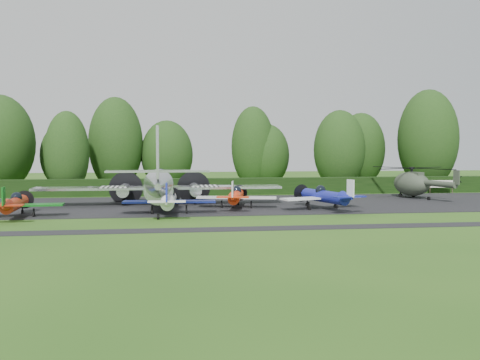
{
  "coord_description": "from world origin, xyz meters",
  "views": [
    {
      "loc": [
        -3.67,
        -42.83,
        5.78
      ],
      "look_at": [
        3.26,
        9.31,
        2.5
      ],
      "focal_mm": 40.0,
      "sensor_mm": 36.0,
      "label": 1
    }
  ],
  "objects": [
    {
      "name": "helicopter",
      "position": [
        23.31,
        13.84,
        1.88
      ],
      "size": [
        10.86,
        12.71,
        3.5
      ],
      "rotation": [
        0.0,
        0.0,
        -0.23
      ],
      "color": "#374031",
      "rests_on": "ground"
    },
    {
      "name": "light_plane_white",
      "position": [
        -3.7,
        2.73,
        1.26
      ],
      "size": [
        7.88,
        8.29,
        3.03
      ],
      "rotation": [
        0.0,
        0.0,
        0.05
      ],
      "color": "white",
      "rests_on": "ground"
    },
    {
      "name": "tree_4",
      "position": [
        10.37,
        33.42,
        4.52
      ],
      "size": [
        6.54,
        6.54,
        9.07
      ],
      "color": "black",
      "rests_on": "ground"
    },
    {
      "name": "apron",
      "position": [
        0.0,
        10.0,
        0.0
      ],
      "size": [
        70.0,
        18.0,
        0.01
      ],
      "primitive_type": "cube",
      "color": "black",
      "rests_on": "ground"
    },
    {
      "name": "tree_11",
      "position": [
        -15.94,
        24.28,
        5.05
      ],
      "size": [
        5.28,
        5.28,
        10.13
      ],
      "color": "black",
      "rests_on": "ground"
    },
    {
      "name": "sign_board",
      "position": [
        29.71,
        19.15,
        1.11
      ],
      "size": [
        2.93,
        0.11,
        1.65
      ],
      "rotation": [
        0.0,
        0.0,
        0.14
      ],
      "color": "#3F3326",
      "rests_on": "ground"
    },
    {
      "name": "light_plane_blue",
      "position": [
        10.39,
        4.3,
        1.27
      ],
      "size": [
        7.95,
        8.36,
        3.05
      ],
      "rotation": [
        0.0,
        0.0,
        -0.3
      ],
      "color": "navy",
      "rests_on": "ground"
    },
    {
      "name": "taxiway_verge",
      "position": [
        0.0,
        -6.0,
        0.0
      ],
      "size": [
        70.0,
        2.0,
        0.0
      ],
      "primitive_type": "cube",
      "color": "black",
      "rests_on": "ground"
    },
    {
      "name": "tree_10",
      "position": [
        8.33,
        33.25,
        5.78
      ],
      "size": [
        6.23,
        6.23,
        11.59
      ],
      "color": "black",
      "rests_on": "ground"
    },
    {
      "name": "hedgerow",
      "position": [
        0.0,
        21.0,
        0.0
      ],
      "size": [
        90.0,
        1.6,
        2.0
      ],
      "primitive_type": "cube",
      "color": "black",
      "rests_on": "ground"
    },
    {
      "name": "tree_5",
      "position": [
        32.09,
        27.57,
        6.85
      ],
      "size": [
        8.23,
        8.23,
        13.73
      ],
      "color": "black",
      "rests_on": "ground"
    },
    {
      "name": "tree_6",
      "position": [
        -10.67,
        29.75,
        6.17
      ],
      "size": [
        7.14,
        7.14,
        12.37
      ],
      "color": "black",
      "rests_on": "ground"
    },
    {
      "name": "tree_9",
      "position": [
        24.58,
        33.55,
        5.39
      ],
      "size": [
        7.18,
        7.18,
        10.8
      ],
      "color": "black",
      "rests_on": "ground"
    },
    {
      "name": "tree_2",
      "position": [
        -25.28,
        29.53,
        6.24
      ],
      "size": [
        8.79,
        8.79,
        12.51
      ],
      "color": "black",
      "rests_on": "ground"
    },
    {
      "name": "tree_0",
      "position": [
        19.25,
        27.23,
        5.36
      ],
      "size": [
        6.94,
        6.94,
        10.74
      ],
      "color": "black",
      "rests_on": "ground"
    },
    {
      "name": "light_plane_red",
      "position": [
        -16.05,
        2.13,
        1.18
      ],
      "size": [
        7.4,
        7.78,
        2.84
      ],
      "rotation": [
        0.0,
        0.0,
        -0.06
      ],
      "color": "#B22810",
      "rests_on": "ground"
    },
    {
      "name": "tree_3",
      "position": [
        -18.06,
        33.77,
        4.51
      ],
      "size": [
        6.47,
        6.47,
        9.04
      ],
      "color": "black",
      "rests_on": "ground"
    },
    {
      "name": "tree_7",
      "position": [
        -3.94,
        30.43,
        4.67
      ],
      "size": [
        7.02,
        7.02,
        9.36
      ],
      "color": "black",
      "rests_on": "ground"
    },
    {
      "name": "light_plane_orange",
      "position": [
        2.49,
        6.27,
        1.19
      ],
      "size": [
        7.47,
        7.85,
        2.87
      ],
      "rotation": [
        0.0,
        0.0,
        0.21
      ],
      "color": "red",
      "rests_on": "ground"
    },
    {
      "name": "ground",
      "position": [
        0.0,
        0.0,
        0.0
      ],
      "size": [
        160.0,
        160.0,
        0.0
      ],
      "primitive_type": "plane",
      "color": "#275217",
      "rests_on": "ground"
    },
    {
      "name": "transport_plane",
      "position": [
        -4.6,
        8.72,
        2.15
      ],
      "size": [
        24.04,
        18.43,
        7.7
      ],
      "rotation": [
        0.0,
        0.0,
        -0.0
      ],
      "color": "silver",
      "rests_on": "ground"
    }
  ]
}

